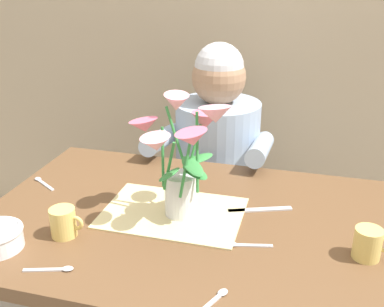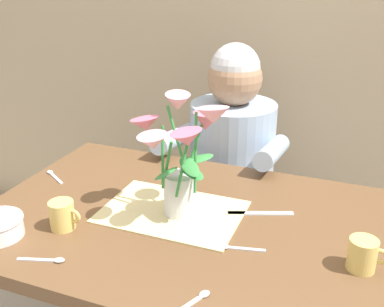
{
  "view_description": "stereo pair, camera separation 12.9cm",
  "coord_description": "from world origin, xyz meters",
  "views": [
    {
      "loc": [
        0.3,
        -1.1,
        1.42
      ],
      "look_at": [
        -0.01,
        0.05,
        0.92
      ],
      "focal_mm": 43.35,
      "sensor_mm": 36.0,
      "label": 1
    },
    {
      "loc": [
        0.43,
        -1.06,
        1.42
      ],
      "look_at": [
        -0.01,
        0.05,
        0.92
      ],
      "focal_mm": 43.35,
      "sensor_mm": 36.0,
      "label": 2
    }
  ],
  "objects": [
    {
      "name": "striped_placemat",
      "position": [
        -0.06,
        0.01,
        0.74
      ],
      "size": [
        0.4,
        0.28,
        0.0
      ],
      "primitive_type": "cube",
      "color": "beige",
      "rests_on": "dining_table"
    },
    {
      "name": "spoon_3",
      "position": [
        -0.54,
        0.09,
        0.74
      ],
      "size": [
        0.11,
        0.08,
        0.01
      ],
      "color": "silver",
      "rests_on": "dining_table"
    },
    {
      "name": "spoon_2",
      "position": [
        0.14,
        -0.31,
        0.74
      ],
      "size": [
        0.06,
        0.11,
        0.01
      ],
      "color": "silver",
      "rests_on": "dining_table"
    },
    {
      "name": "dining_table",
      "position": [
        0.0,
        0.0,
        0.64
      ],
      "size": [
        1.2,
        0.8,
        0.74
      ],
      "color": "brown",
      "rests_on": "ground_plane"
    },
    {
      "name": "ceramic_mug",
      "position": [
        0.47,
        -0.06,
        0.78
      ],
      "size": [
        0.09,
        0.07,
        0.08
      ],
      "color": "#E5C666",
      "rests_on": "dining_table"
    },
    {
      "name": "seated_person",
      "position": [
        -0.06,
        0.62,
        0.56
      ],
      "size": [
        0.45,
        0.47,
        1.14
      ],
      "rotation": [
        0.0,
        0.0,
        -0.06
      ],
      "color": "#4C4C56",
      "rests_on": "ground_plane"
    },
    {
      "name": "tea_cup",
      "position": [
        -0.3,
        -0.17,
        0.78
      ],
      "size": [
        0.09,
        0.07,
        0.08
      ],
      "color": "#E5C666",
      "rests_on": "dining_table"
    },
    {
      "name": "spoon_0",
      "position": [
        -0.24,
        -0.31,
        0.74
      ],
      "size": [
        0.12,
        0.05,
        0.01
      ],
      "color": "silver",
      "rests_on": "dining_table"
    },
    {
      "name": "wood_panel_backdrop",
      "position": [
        0.0,
        1.05,
        1.25
      ],
      "size": [
        4.0,
        0.1,
        2.5
      ],
      "primitive_type": "cube",
      "color": "tan",
      "rests_on": "ground_plane"
    },
    {
      "name": "dinner_knife",
      "position": [
        0.18,
        0.1,
        0.74
      ],
      "size": [
        0.18,
        0.08,
        0.0
      ],
      "primitive_type": "cube",
      "rotation": [
        0.0,
        0.0,
        0.37
      ],
      "color": "silver",
      "rests_on": "dining_table"
    },
    {
      "name": "spoon_1",
      "position": [
        0.16,
        -0.1,
        0.74
      ],
      "size": [
        0.12,
        0.04,
        0.01
      ],
      "color": "silver",
      "rests_on": "dining_table"
    },
    {
      "name": "flower_vase",
      "position": [
        -0.03,
        0.01,
        0.93
      ],
      "size": [
        0.32,
        0.27,
        0.35
      ],
      "color": "silver",
      "rests_on": "dining_table"
    }
  ]
}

